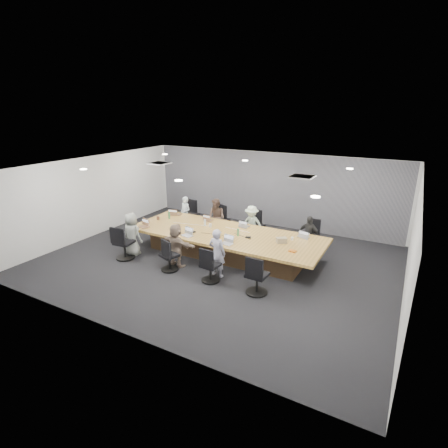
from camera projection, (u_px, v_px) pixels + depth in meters
The scene contains 41 objects.
floor at pixel (218, 261), 10.50m from camera, with size 10.00×8.00×0.00m, color black.
ceiling at pixel (217, 168), 9.60m from camera, with size 10.00×8.00×0.00m, color white.
wall_back at pixel (269, 189), 13.37m from camera, with size 10.00×2.80×0.00m, color silver.
wall_front at pixel (114, 271), 6.73m from camera, with size 10.00×2.80×0.00m, color silver.
wall_left at pixel (95, 196), 12.33m from camera, with size 8.00×2.80×0.00m, color silver.
wall_right at pixel (412, 249), 7.77m from camera, with size 8.00×2.80×0.00m, color silver.
curtain at pixel (268, 189), 13.31m from camera, with size 9.80×0.04×2.80m, color slate.
conference_table at pixel (226, 243), 10.78m from camera, with size 6.00×2.20×0.74m.
chair_0 at pixel (191, 216), 13.30m from camera, with size 0.58×0.58×0.87m, color black, non-canonical shape.
chair_1 at pixel (221, 222), 12.69m from camera, with size 0.55×0.55×0.81m, color black, non-canonical shape.
chair_2 at pixel (255, 228), 12.07m from camera, with size 0.57×0.57×0.85m, color black, non-canonical shape.
chair_3 at pixel (311, 238), 11.20m from camera, with size 0.52×0.52×0.78m, color black, non-canonical shape.
chair_4 at pixel (124, 245), 10.52m from camera, with size 0.59×0.59×0.88m, color black, non-canonical shape.
chair_5 at pixel (169, 258), 9.77m from camera, with size 0.52×0.52×0.76m, color black, non-canonical shape.
chair_6 at pixel (210, 268), 9.16m from camera, with size 0.52×0.52×0.77m, color black, non-canonical shape.
chair_7 at pixel (257, 278), 8.54m from camera, with size 0.57×0.57×0.85m, color black, non-canonical shape.
person_0 at pixel (185, 214), 12.94m from camera, with size 0.46×0.30×1.27m, color silver.
laptop_0 at pixel (176, 214), 12.45m from camera, with size 0.34×0.24×0.02m, color #8C6647.
person_1 at pixel (217, 218), 12.32m from camera, with size 0.66×0.51×1.36m, color brown.
laptop_1 at pixel (208, 220), 11.84m from camera, with size 0.30×0.20×0.02m, color #8C6647.
person_2 at pixel (251, 224), 11.71m from camera, with size 0.83×0.48×1.29m, color #B5CDB4.
laptop_2 at pixel (244, 226), 11.22m from camera, with size 0.31×0.21×0.02m, color #B2B2B7.
person_3 at pixel (308, 235), 10.83m from camera, with size 0.72×0.30×1.23m, color #262627.
laptop_3 at pixel (304, 237), 10.34m from camera, with size 0.33×0.23×0.02m, color #B2B2B7.
person_4 at pixel (132, 234), 10.74m from camera, with size 0.66×0.43×1.35m, color gray.
laptop_4 at pixel (144, 227), 11.17m from camera, with size 0.35×0.24×0.02m, color #8C6647.
person_5 at pixel (176, 245), 9.98m from camera, with size 1.19×0.38×1.28m, color #7F6A5B.
laptop_5 at pixel (187, 236), 10.41m from camera, with size 0.34×0.23×0.02m, color #B2B2B7.
person_6 at pixel (217, 253), 9.36m from camera, with size 0.50×0.33×1.36m, color #9997AF.
laptop_6 at pixel (227, 244), 9.79m from camera, with size 0.33×0.22×0.02m, color #B2B2B7.
bottle_green_left at pixel (169, 215), 11.98m from camera, with size 0.07×0.07×0.23m, color #387F49.
bottle_green_right at pixel (238, 232), 10.39m from camera, with size 0.06×0.06×0.22m, color #387F49.
bottle_clear at pixel (205, 223), 11.24m from camera, with size 0.07×0.07×0.22m, color silver.
cup_white_far at pixel (210, 225), 11.17m from camera, with size 0.08×0.08×0.10m, color white.
cup_white_near at pixel (292, 239), 10.08m from camera, with size 0.07×0.07×0.09m, color white.
mug_brown at pixel (158, 218), 11.90m from camera, with size 0.10×0.10×0.12m, color brown.
mic_left at pixel (193, 232), 10.72m from camera, with size 0.16×0.11×0.03m, color black.
mic_right at pixel (248, 237), 10.26m from camera, with size 0.16×0.10×0.03m, color black.
stapler at pixel (218, 236), 10.29m from camera, with size 0.17×0.04×0.06m, color black.
canvas_bag at pixel (281, 240), 9.86m from camera, with size 0.28×0.17×0.15m, color #9C8D6B.
snack_packet at pixel (292, 251), 9.26m from camera, with size 0.19×0.13×0.04m, color orange.
Camera 1 is at (4.78, -8.32, 4.41)m, focal length 28.00 mm.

